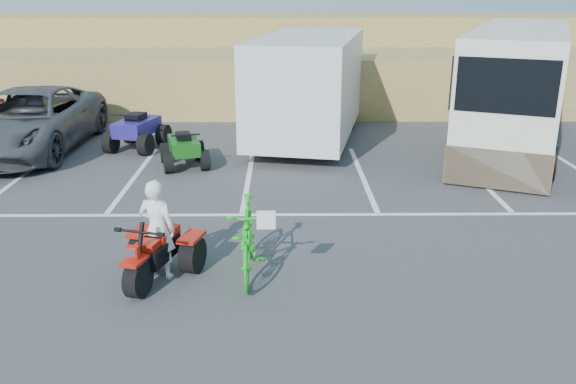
{
  "coord_description": "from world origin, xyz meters",
  "views": [
    {
      "loc": [
        0.8,
        -8.87,
        4.33
      ],
      "look_at": [
        0.89,
        0.87,
        1.0
      ],
      "focal_mm": 38.0,
      "sensor_mm": 36.0,
      "label": 1
    }
  ],
  "objects_px": {
    "rider": "(157,229)",
    "grey_pickup": "(29,121)",
    "quad_atv_blue": "(139,149)",
    "quad_atv_green": "(185,166)",
    "cargo_trailer": "(309,85)",
    "red_trike_atv": "(156,280)",
    "green_dirt_bike": "(248,238)",
    "rv_motorhome": "(515,96)"
  },
  "relations": [
    {
      "from": "cargo_trailer",
      "to": "green_dirt_bike",
      "type": "bearing_deg",
      "value": -86.89
    },
    {
      "from": "rv_motorhome",
      "to": "quad_atv_green",
      "type": "bearing_deg",
      "value": -143.45
    },
    {
      "from": "rider",
      "to": "rv_motorhome",
      "type": "xyz_separation_m",
      "value": [
        8.37,
        8.15,
        0.6
      ]
    },
    {
      "from": "grey_pickup",
      "to": "quad_atv_blue",
      "type": "relative_size",
      "value": 3.51
    },
    {
      "from": "cargo_trailer",
      "to": "rv_motorhome",
      "type": "height_order",
      "value": "rv_motorhome"
    },
    {
      "from": "green_dirt_bike",
      "to": "red_trike_atv",
      "type": "bearing_deg",
      "value": -172.05
    },
    {
      "from": "red_trike_atv",
      "to": "quad_atv_green",
      "type": "distance_m",
      "value": 6.26
    },
    {
      "from": "red_trike_atv",
      "to": "cargo_trailer",
      "type": "distance_m",
      "value": 9.54
    },
    {
      "from": "red_trike_atv",
      "to": "green_dirt_bike",
      "type": "xyz_separation_m",
      "value": [
        1.41,
        0.22,
        0.6
      ]
    },
    {
      "from": "rv_motorhome",
      "to": "quad_atv_green",
      "type": "xyz_separation_m",
      "value": [
        -8.91,
        -2.06,
        -1.39
      ]
    },
    {
      "from": "grey_pickup",
      "to": "cargo_trailer",
      "type": "bearing_deg",
      "value": 10.29
    },
    {
      "from": "quad_atv_blue",
      "to": "cargo_trailer",
      "type": "bearing_deg",
      "value": 27.06
    },
    {
      "from": "rider",
      "to": "quad_atv_green",
      "type": "distance_m",
      "value": 6.17
    },
    {
      "from": "cargo_trailer",
      "to": "rv_motorhome",
      "type": "xyz_separation_m",
      "value": [
        5.71,
        -0.71,
        -0.22
      ]
    },
    {
      "from": "rider",
      "to": "grey_pickup",
      "type": "bearing_deg",
      "value": -41.18
    },
    {
      "from": "rider",
      "to": "cargo_trailer",
      "type": "xyz_separation_m",
      "value": [
        2.67,
        8.86,
        0.82
      ]
    },
    {
      "from": "red_trike_atv",
      "to": "cargo_trailer",
      "type": "bearing_deg",
      "value": 89.13
    },
    {
      "from": "green_dirt_bike",
      "to": "rv_motorhome",
      "type": "distance_m",
      "value": 10.71
    },
    {
      "from": "quad_atv_blue",
      "to": "green_dirt_bike",
      "type": "bearing_deg",
      "value": -51.46
    },
    {
      "from": "quad_atv_blue",
      "to": "grey_pickup",
      "type": "bearing_deg",
      "value": -162.15
    },
    {
      "from": "cargo_trailer",
      "to": "rider",
      "type": "bearing_deg",
      "value": -95.26
    },
    {
      "from": "quad_atv_green",
      "to": "red_trike_atv",
      "type": "bearing_deg",
      "value": -100.63
    },
    {
      "from": "green_dirt_bike",
      "to": "quad_atv_green",
      "type": "xyz_separation_m",
      "value": [
        -1.91,
        6.02,
        -0.6
      ]
    },
    {
      "from": "green_dirt_bike",
      "to": "quad_atv_blue",
      "type": "height_order",
      "value": "green_dirt_bike"
    },
    {
      "from": "grey_pickup",
      "to": "quad_atv_green",
      "type": "height_order",
      "value": "grey_pickup"
    },
    {
      "from": "red_trike_atv",
      "to": "cargo_trailer",
      "type": "height_order",
      "value": "cargo_trailer"
    },
    {
      "from": "green_dirt_bike",
      "to": "quad_atv_green",
      "type": "bearing_deg",
      "value": 106.67
    },
    {
      "from": "cargo_trailer",
      "to": "quad_atv_green",
      "type": "bearing_deg",
      "value": -127.66
    },
    {
      "from": "rider",
      "to": "quad_atv_blue",
      "type": "distance_m",
      "value": 8.11
    },
    {
      "from": "red_trike_atv",
      "to": "rider",
      "type": "distance_m",
      "value": 0.8
    },
    {
      "from": "red_trike_atv",
      "to": "quad_atv_green",
      "type": "xyz_separation_m",
      "value": [
        -0.5,
        6.24,
        0.0
      ]
    },
    {
      "from": "rider",
      "to": "rv_motorhome",
      "type": "bearing_deg",
      "value": -119.9
    },
    {
      "from": "grey_pickup",
      "to": "quad_atv_blue",
      "type": "bearing_deg",
      "value": 4.5
    },
    {
      "from": "cargo_trailer",
      "to": "quad_atv_green",
      "type": "distance_m",
      "value": 4.53
    },
    {
      "from": "cargo_trailer",
      "to": "rv_motorhome",
      "type": "relative_size",
      "value": 0.75
    },
    {
      "from": "green_dirt_bike",
      "to": "grey_pickup",
      "type": "distance_m",
      "value": 9.85
    },
    {
      "from": "rider",
      "to": "rv_motorhome",
      "type": "relative_size",
      "value": 0.17
    },
    {
      "from": "green_dirt_bike",
      "to": "cargo_trailer",
      "type": "relative_size",
      "value": 0.29
    },
    {
      "from": "red_trike_atv",
      "to": "cargo_trailer",
      "type": "xyz_separation_m",
      "value": [
        2.71,
        9.01,
        1.61
      ]
    },
    {
      "from": "grey_pickup",
      "to": "quad_atv_green",
      "type": "relative_size",
      "value": 4.1
    },
    {
      "from": "rider",
      "to": "green_dirt_bike",
      "type": "relative_size",
      "value": 0.79
    },
    {
      "from": "quad_atv_blue",
      "to": "quad_atv_green",
      "type": "bearing_deg",
      "value": -33.45
    }
  ]
}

